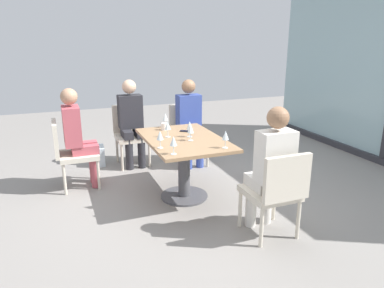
{
  "coord_description": "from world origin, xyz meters",
  "views": [
    {
      "loc": [
        3.73,
        -1.35,
        1.85
      ],
      "look_at": [
        0.0,
        0.1,
        0.65
      ],
      "focal_mm": 33.74,
      "sensor_mm": 36.0,
      "label": 1
    }
  ],
  "objects": [
    {
      "name": "chair_side_end",
      "position": [
        -1.44,
        -0.32,
        0.5
      ],
      "size": [
        0.5,
        0.46,
        0.87
      ],
      "color": "beige",
      "rests_on": "ground_plane"
    },
    {
      "name": "wine_glass_2",
      "position": [
        -0.12,
        -0.15,
        0.86
      ],
      "size": [
        0.07,
        0.07,
        0.18
      ],
      "color": "silver",
      "rests_on": "dining_table_main"
    },
    {
      "name": "wine_glass_0",
      "position": [
        0.51,
        0.27,
        0.86
      ],
      "size": [
        0.07,
        0.07,
        0.18
      ],
      "color": "silver",
      "rests_on": "dining_table_main"
    },
    {
      "name": "chair_far_left",
      "position": [
        -1.16,
        0.48,
        0.5
      ],
      "size": [
        0.5,
        0.46,
        0.87
      ],
      "color": "beige",
      "rests_on": "ground_plane"
    },
    {
      "name": "coffee_cup",
      "position": [
        -0.44,
        -0.1,
        0.78
      ],
      "size": [
        0.08,
        0.08,
        0.09
      ],
      "primitive_type": "cylinder",
      "color": "white",
      "rests_on": "dining_table_main"
    },
    {
      "name": "dining_table_main",
      "position": [
        0.0,
        0.0,
        0.54
      ],
      "size": [
        1.28,
        0.84,
        0.73
      ],
      "color": "#997551",
      "rests_on": "ground_plane"
    },
    {
      "name": "wine_glass_3",
      "position": [
        0.51,
        -0.29,
        0.86
      ],
      "size": [
        0.07,
        0.07,
        0.18
      ],
      "color": "silver",
      "rests_on": "dining_table_main"
    },
    {
      "name": "wine_glass_4",
      "position": [
        -0.03,
        0.08,
        0.86
      ],
      "size": [
        0.07,
        0.07,
        0.18
      ],
      "color": "silver",
      "rests_on": "dining_table_main"
    },
    {
      "name": "ground_plane",
      "position": [
        0.0,
        0.0,
        0.0
      ],
      "size": [
        12.0,
        12.0,
        0.0
      ],
      "primitive_type": "plane",
      "color": "gray"
    },
    {
      "name": "chair_front_left",
      "position": [
        -0.78,
        -1.22,
        0.5
      ],
      "size": [
        0.46,
        0.5,
        0.87
      ],
      "color": "beige",
      "rests_on": "ground_plane"
    },
    {
      "name": "person_far_right",
      "position": [
        1.05,
        0.48,
        0.7
      ],
      "size": [
        0.39,
        0.34,
        1.26
      ],
      "color": "silver",
      "rests_on": "ground_plane"
    },
    {
      "name": "handbag_0",
      "position": [
        -1.54,
        -0.8,
        0.14
      ],
      "size": [
        0.31,
        0.18,
        0.28
      ],
      "primitive_type": "cube",
      "rotation": [
        0.0,
        0.0,
        -0.06
      ],
      "color": "silver",
      "rests_on": "ground_plane"
    },
    {
      "name": "wine_glass_5",
      "position": [
        0.26,
        -0.36,
        0.86
      ],
      "size": [
        0.07,
        0.07,
        0.18
      ],
      "color": "silver",
      "rests_on": "dining_table_main"
    },
    {
      "name": "person_side_end",
      "position": [
        -1.34,
        -0.32,
        0.7
      ],
      "size": [
        0.39,
        0.34,
        1.26
      ],
      "color": "#28282D",
      "rests_on": "ground_plane"
    },
    {
      "name": "person_front_left",
      "position": [
        -0.78,
        -1.11,
        0.7
      ],
      "size": [
        0.34,
        0.39,
        1.26
      ],
      "color": "#B24C56",
      "rests_on": "ground_plane"
    },
    {
      "name": "person_far_left",
      "position": [
        -1.05,
        0.48,
        0.7
      ],
      "size": [
        0.39,
        0.34,
        1.26
      ],
      "color": "#384C9E",
      "rests_on": "ground_plane"
    },
    {
      "name": "wine_glass_6",
      "position": [
        -0.57,
        -0.04,
        0.86
      ],
      "size": [
        0.07,
        0.07,
        0.18
      ],
      "color": "silver",
      "rests_on": "dining_table_main"
    },
    {
      "name": "chair_far_right",
      "position": [
        1.16,
        0.48,
        0.5
      ],
      "size": [
        0.5,
        0.46,
        0.87
      ],
      "color": "beige",
      "rests_on": "ground_plane"
    },
    {
      "name": "wine_glass_1",
      "position": [
        0.12,
        0.04,
        0.86
      ],
      "size": [
        0.07,
        0.07,
        0.18
      ],
      "color": "silver",
      "rests_on": "dining_table_main"
    },
    {
      "name": "cell_phone_on_table",
      "position": [
        -0.28,
        0.13,
        0.73
      ],
      "size": [
        0.14,
        0.16,
        0.01
      ],
      "primitive_type": "cube",
      "rotation": [
        0.0,
        0.0,
        -0.61
      ],
      "color": "black",
      "rests_on": "dining_table_main"
    }
  ]
}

